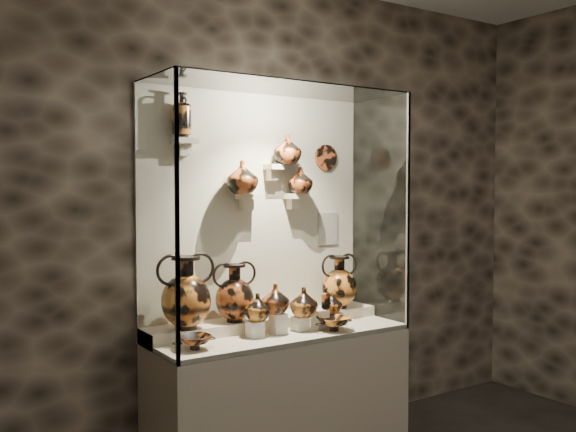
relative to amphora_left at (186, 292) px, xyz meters
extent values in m
cube|color=black|center=(0.61, 0.21, 0.48)|extent=(5.00, 0.02, 3.20)
cube|color=beige|center=(0.61, -0.11, -0.72)|extent=(1.70, 0.60, 0.80)
cube|color=beige|center=(0.61, -0.11, -0.31)|extent=(1.68, 0.58, 0.03)
cube|color=beige|center=(0.61, 0.06, -0.27)|extent=(1.70, 0.25, 0.10)
cube|color=beige|center=(0.61, 0.20, 0.48)|extent=(1.70, 0.03, 1.60)
cube|color=white|center=(0.61, -0.41, 0.48)|extent=(1.70, 0.01, 1.60)
cube|color=white|center=(-0.24, -0.11, 0.48)|extent=(0.01, 0.60, 1.60)
cube|color=white|center=(1.45, -0.11, 0.48)|extent=(0.01, 0.60, 1.60)
cube|color=white|center=(0.61, -0.11, 1.27)|extent=(1.70, 0.60, 0.01)
cube|color=gray|center=(-0.23, -0.40, 0.48)|extent=(0.02, 0.02, 1.60)
cube|color=gray|center=(1.45, -0.40, 0.48)|extent=(0.02, 0.02, 1.60)
cube|color=silver|center=(0.39, -0.16, -0.24)|extent=(0.09, 0.09, 0.10)
cube|color=silver|center=(0.56, -0.16, -0.23)|extent=(0.09, 0.09, 0.13)
cube|color=silver|center=(0.73, -0.16, -0.25)|extent=(0.09, 0.09, 0.09)
cube|color=silver|center=(0.89, -0.16, -0.23)|extent=(0.09, 0.09, 0.12)
cube|color=silver|center=(1.03, -0.16, -0.25)|extent=(0.09, 0.09, 0.08)
cube|color=beige|center=(0.06, 0.13, 0.93)|extent=(0.14, 0.12, 0.04)
cube|color=beige|center=(0.51, 0.13, 0.58)|extent=(0.14, 0.12, 0.04)
cube|color=beige|center=(0.71, 0.13, 0.78)|extent=(0.10, 0.12, 0.04)
cube|color=beige|center=(0.89, 0.13, 0.58)|extent=(0.14, 0.12, 0.04)
imported|color=orange|center=(0.41, -0.16, -0.11)|extent=(0.18, 0.18, 0.17)
imported|color=#99421B|center=(0.54, -0.16, -0.07)|extent=(0.20, 0.20, 0.19)
imported|color=orange|center=(0.75, -0.18, -0.11)|extent=(0.24, 0.24, 0.19)
imported|color=orange|center=(1.00, -0.15, -0.14)|extent=(0.17, 0.17, 0.14)
imported|color=#99421B|center=(0.43, 0.08, 0.70)|extent=(0.27, 0.27, 0.22)
imported|color=#99421B|center=(0.79, 0.08, 0.89)|extent=(0.23, 0.23, 0.20)
imported|color=#99421B|center=(0.90, 0.09, 0.69)|extent=(0.18, 0.18, 0.18)
cylinder|color=#B24B23|center=(1.19, 0.18, 0.85)|extent=(0.19, 0.02, 0.19)
cube|color=beige|center=(1.21, 0.18, 0.33)|extent=(0.18, 0.01, 0.24)
camera|label=1|loc=(-1.62, -3.56, 0.64)|focal=40.00mm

